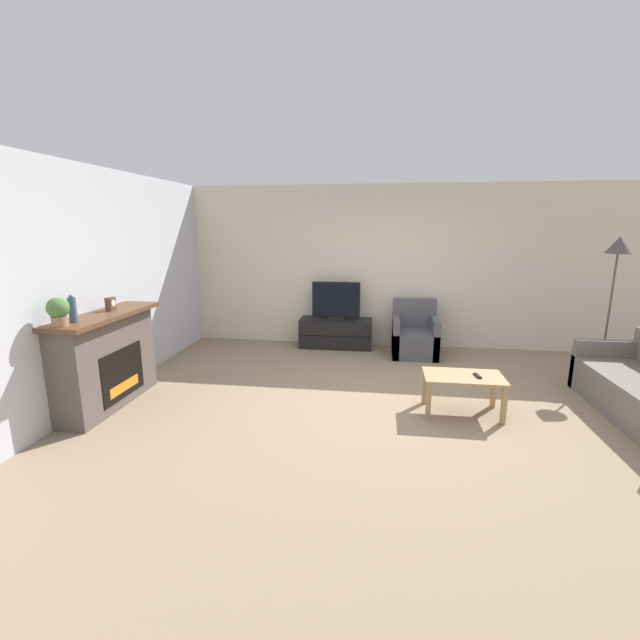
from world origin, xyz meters
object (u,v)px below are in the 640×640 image
(mantel_clock, at_px, (111,304))
(potted_plant, at_px, (58,311))
(coffee_table, at_px, (463,381))
(floor_lamp, at_px, (617,257))
(fireplace, at_px, (107,359))
(tv, at_px, (336,302))
(armchair, at_px, (414,337))
(remote, at_px, (477,376))
(tv_stand, at_px, (336,333))
(mantel_vase_left, at_px, (73,309))

(mantel_clock, xyz_separation_m, potted_plant, (-0.00, -0.80, 0.08))
(coffee_table, bearing_deg, floor_lamp, 35.05)
(fireplace, bearing_deg, tv, 49.88)
(coffee_table, height_order, floor_lamp, floor_lamp)
(potted_plant, bearing_deg, coffee_table, 13.81)
(tv, xyz_separation_m, armchair, (1.29, -0.25, -0.50))
(coffee_table, relative_size, remote, 5.46)
(remote, bearing_deg, coffee_table, 162.72)
(tv_stand, relative_size, armchair, 1.40)
(tv, relative_size, remote, 5.20)
(potted_plant, bearing_deg, mantel_clock, 89.95)
(mantel_clock, height_order, tv, mantel_clock)
(potted_plant, relative_size, coffee_table, 0.33)
(potted_plant, distance_m, floor_lamp, 6.55)
(tv, bearing_deg, armchair, -10.89)
(mantel_clock, relative_size, coffee_table, 0.18)
(coffee_table, bearing_deg, mantel_clock, -177.50)
(potted_plant, distance_m, coffee_table, 4.17)
(fireplace, distance_m, coffee_table, 4.00)
(armchair, relative_size, floor_lamp, 0.46)
(armchair, bearing_deg, remote, -77.30)
(tv, height_order, armchair, tv)
(potted_plant, distance_m, tv, 4.15)
(mantel_vase_left, relative_size, potted_plant, 0.99)
(armchair, xyz_separation_m, coffee_table, (0.36, -2.19, 0.09))
(potted_plant, bearing_deg, mantel_vase_left, 90.00)
(potted_plant, bearing_deg, tv_stand, 55.90)
(fireplace, xyz_separation_m, armchair, (3.62, 2.51, -0.27))
(fireplace, height_order, potted_plant, potted_plant)
(armchair, bearing_deg, mantel_vase_left, -140.49)
(potted_plant, distance_m, remote, 4.28)
(armchair, bearing_deg, mantel_clock, -146.76)
(fireplace, distance_m, remote, 4.13)
(tv_stand, bearing_deg, armchair, -10.98)
(mantel_vase_left, xyz_separation_m, tv, (2.31, 3.22, -0.43))
(tv, bearing_deg, mantel_clock, -131.51)
(mantel_clock, bearing_deg, armchair, 33.24)
(armchair, bearing_deg, tv_stand, 169.02)
(tv, bearing_deg, potted_plant, -124.12)
(floor_lamp, bearing_deg, coffee_table, -144.95)
(remote, distance_m, floor_lamp, 2.74)
(tv_stand, relative_size, floor_lamp, 0.64)
(fireplace, bearing_deg, coffee_table, 4.67)
(fireplace, distance_m, mantel_vase_left, 0.81)
(coffee_table, bearing_deg, mantel_vase_left, -168.82)
(mantel_clock, xyz_separation_m, floor_lamp, (6.06, 1.65, 0.48))
(mantel_clock, height_order, tv_stand, mantel_clock)
(mantel_clock, relative_size, tv_stand, 0.12)
(remote, bearing_deg, tv_stand, 116.11)
(mantel_vase_left, height_order, coffee_table, mantel_vase_left)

